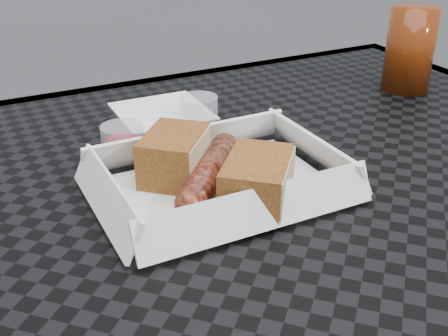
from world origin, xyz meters
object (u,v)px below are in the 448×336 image
object	(u,v)px
patio_table	(327,230)
drink_glass	(410,49)
bratwurst	(209,173)
food_tray	(220,188)

from	to	relation	value
patio_table	drink_glass	bearing A→B (deg)	33.35
patio_table	drink_glass	size ratio (longest dim) A/B	6.48
drink_glass	patio_table	bearing A→B (deg)	-146.65
patio_table	bratwurst	world-z (taller)	bratwurst
patio_table	drink_glass	xyz separation A→B (m)	(0.26, 0.17, 0.14)
patio_table	food_tray	xyz separation A→B (m)	(-0.13, 0.02, 0.08)
bratwurst	drink_glass	xyz separation A→B (m)	(0.40, 0.14, 0.04)
food_tray	drink_glass	world-z (taller)	drink_glass
food_tray	bratwurst	bearing A→B (deg)	142.35
patio_table	food_tray	world-z (taller)	food_tray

